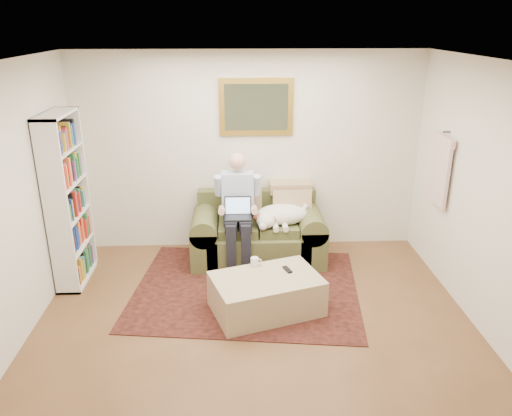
{
  "coord_description": "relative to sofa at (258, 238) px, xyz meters",
  "views": [
    {
      "loc": [
        -0.18,
        -3.84,
        2.93
      ],
      "look_at": [
        0.05,
        1.39,
        0.95
      ],
      "focal_mm": 35.0,
      "sensor_mm": 36.0,
      "label": 1
    }
  ],
  "objects": [
    {
      "name": "ottoman",
      "position": [
        0.03,
        -1.27,
        -0.09
      ],
      "size": [
        1.27,
        1.02,
        0.4
      ],
      "primitive_type": "cube",
      "rotation": [
        0.0,
        0.0,
        0.32
      ],
      "color": "tan",
      "rests_on": "room_shell"
    },
    {
      "name": "hanging_shirt",
      "position": [
        2.09,
        -0.44,
        1.06
      ],
      "size": [
        0.06,
        0.52,
        0.9
      ],
      "primitive_type": null,
      "color": "beige",
      "rests_on": "room_shell"
    },
    {
      "name": "room_shell",
      "position": [
        -0.1,
        -1.69,
        1.01
      ],
      "size": [
        4.51,
        5.0,
        2.61
      ],
      "color": "brown",
      "rests_on": "ground"
    },
    {
      "name": "rug",
      "position": [
        -0.17,
        -0.79,
        -0.29
      ],
      "size": [
        2.78,
        2.34,
        0.01
      ],
      "primitive_type": "cube",
      "rotation": [
        0.0,
        0.0,
        -0.12
      ],
      "color": "black",
      "rests_on": "room_shell"
    },
    {
      "name": "laptop",
      "position": [
        -0.25,
        -0.22,
        0.45
      ],
      "size": [
        0.33,
        0.26,
        0.24
      ],
      "color": "black",
      "rests_on": "seated_man"
    },
    {
      "name": "tv_remote",
      "position": [
        0.27,
        -1.12,
        0.12
      ],
      "size": [
        0.1,
        0.16,
        0.02
      ],
      "primitive_type": "cube",
      "rotation": [
        0.0,
        0.0,
        0.34
      ],
      "color": "black",
      "rests_on": "ottoman"
    },
    {
      "name": "seated_man",
      "position": [
        -0.25,
        -0.15,
        0.42
      ],
      "size": [
        0.55,
        0.79,
        1.42
      ],
      "primitive_type": null,
      "color": "#8CA3D8",
      "rests_on": "sofa"
    },
    {
      "name": "bookshelf",
      "position": [
        -2.2,
        -0.44,
        0.71
      ],
      "size": [
        0.28,
        0.8,
        2.0
      ],
      "primitive_type": null,
      "color": "white",
      "rests_on": "room_shell"
    },
    {
      "name": "wall_mirror",
      "position": [
        0.0,
        0.43,
        1.61
      ],
      "size": [
        0.94,
        0.04,
        0.72
      ],
      "color": "gold",
      "rests_on": "room_shell"
    },
    {
      "name": "coffee_mug",
      "position": [
        -0.08,
        -1.0,
        0.16
      ],
      "size": [
        0.08,
        0.08,
        0.1
      ],
      "primitive_type": "cylinder",
      "color": "white",
      "rests_on": "ottoman"
    },
    {
      "name": "sofa",
      "position": [
        0.0,
        0.0,
        0.0
      ],
      "size": [
        1.68,
        0.86,
        1.01
      ],
      "color": "brown",
      "rests_on": "room_shell"
    },
    {
      "name": "sleeping_dog",
      "position": [
        0.3,
        -0.09,
        0.35
      ],
      "size": [
        0.69,
        0.44,
        0.26
      ],
      "primitive_type": null,
      "color": "white",
      "rests_on": "sofa"
    }
  ]
}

